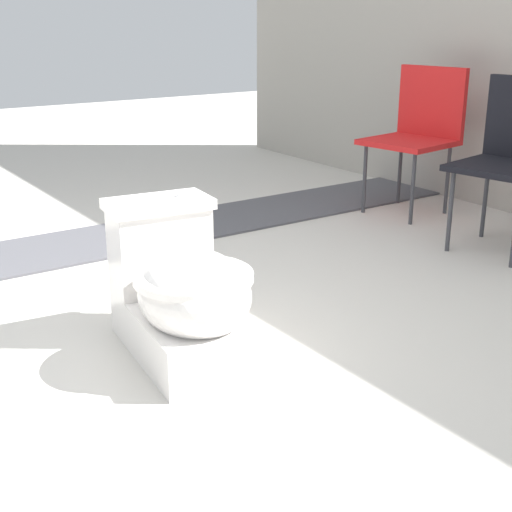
# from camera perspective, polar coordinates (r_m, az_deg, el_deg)

# --- Properties ---
(ground_plane) EXTENTS (14.00, 14.00, 0.00)m
(ground_plane) POSITION_cam_1_polar(r_m,az_deg,el_deg) (2.59, -12.34, -7.32)
(ground_plane) COLOR beige
(gravel_strip) EXTENTS (0.56, 8.00, 0.01)m
(gravel_strip) POSITION_cam_1_polar(r_m,az_deg,el_deg) (3.77, -12.17, 1.18)
(gravel_strip) COLOR #4C4C51
(gravel_strip) RESTS_ON ground
(toilet) EXTENTS (0.67, 0.45, 0.52)m
(toilet) POSITION_cam_1_polar(r_m,az_deg,el_deg) (2.42, -5.84, -3.10)
(toilet) COLOR white
(toilet) RESTS_ON ground
(folding_chair_left) EXTENTS (0.50, 0.50, 0.83)m
(folding_chair_left) POSITION_cam_1_polar(r_m,az_deg,el_deg) (4.30, 12.97, 10.22)
(folding_chair_left) COLOR red
(folding_chair_left) RESTS_ON ground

